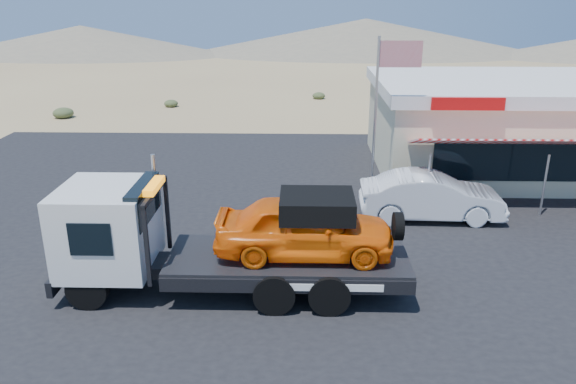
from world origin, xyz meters
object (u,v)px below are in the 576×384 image
object	(u,v)px
flagpole	(382,102)
jerky_store	(495,124)
tow_truck	(224,235)
white_sedan	(431,196)

from	to	relation	value
flagpole	jerky_store	bearing A→B (deg)	38.79
tow_truck	jerky_store	world-z (taller)	jerky_store
white_sedan	flagpole	distance (m)	3.71
tow_truck	jerky_store	distance (m)	15.20
tow_truck	jerky_store	size ratio (longest dim) A/B	0.85
jerky_store	flagpole	xyz separation A→B (m)	(-5.57, -4.47, 1.77)
tow_truck	white_sedan	distance (m)	8.23
tow_truck	jerky_store	bearing A→B (deg)	47.04
white_sedan	jerky_store	size ratio (longest dim) A/B	0.47
tow_truck	white_sedan	bearing A→B (deg)	38.44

